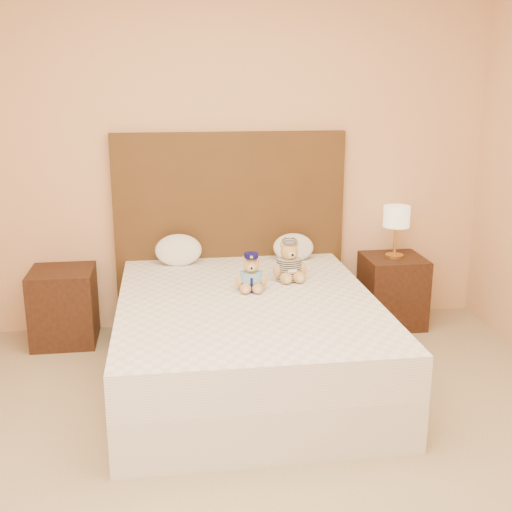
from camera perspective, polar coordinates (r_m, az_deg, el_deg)
The scene contains 11 objects.
ground at distance 3.22m, azimuth 2.20°, elevation -20.19°, with size 4.00×4.50×0.00m, color tan.
room_walls at distance 3.07m, azimuth 0.98°, elevation 14.19°, with size 4.04×4.52×2.72m.
bed at distance 4.12m, azimuth -0.76°, elevation -7.38°, with size 1.60×2.00×0.55m.
headboard at distance 4.94m, azimuth -2.30°, elevation 2.25°, with size 1.75×0.08×1.50m, color #4E3117.
nightstand_left at distance 4.90m, azimuth -16.70°, elevation -4.29°, with size 0.45×0.45×0.55m, color #3D2013.
nightstand_right at distance 5.14m, azimuth 12.02°, elevation -3.03°, with size 0.45×0.45×0.55m, color #3D2013.
lamp at distance 5.00m, azimuth 12.38°, elevation 3.22°, with size 0.20×0.20×0.40m.
teddy_police at distance 4.14m, azimuth -0.43°, elevation -1.43°, with size 0.21×0.20×0.25m, color #B58046, non-canonical shape.
teddy_prisoner at distance 4.36m, azimuth 2.96°, elevation -0.37°, with size 0.25×0.24×0.28m, color #B58046, non-canonical shape.
pillow_left at distance 4.76m, azimuth -6.91°, elevation 0.66°, with size 0.34×0.22×0.24m, color white.
pillow_right at distance 4.85m, azimuth 3.35°, elevation 0.90°, with size 0.31×0.20×0.22m, color white.
Camera 1 is at (-0.49, -2.57, 1.87)m, focal length 45.00 mm.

